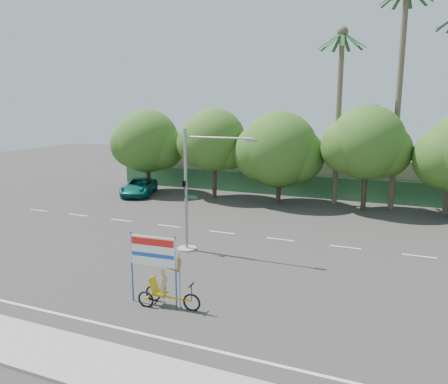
% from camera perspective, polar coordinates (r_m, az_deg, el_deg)
% --- Properties ---
extents(ground, '(120.00, 120.00, 0.00)m').
position_cam_1_polar(ground, '(21.38, -3.90, -11.47)').
color(ground, '#33302D').
rests_on(ground, ground).
extents(sidewalk_near, '(50.00, 2.40, 0.12)m').
position_cam_1_polar(sidewalk_near, '(15.77, -17.11, -20.52)').
color(sidewalk_near, gray).
rests_on(sidewalk_near, ground).
extents(fence, '(38.00, 0.08, 2.00)m').
position_cam_1_polar(fence, '(40.74, 9.81, 0.78)').
color(fence, '#336B3D').
rests_on(fence, ground).
extents(building_left, '(12.00, 8.00, 4.00)m').
position_cam_1_polar(building_left, '(47.94, -0.62, 3.70)').
color(building_left, '#B7AC92').
rests_on(building_left, ground).
extents(building_right, '(14.00, 8.00, 3.60)m').
position_cam_1_polar(building_right, '(44.06, 21.40, 2.00)').
color(building_right, '#B7AC92').
rests_on(building_right, ground).
extents(tree_far_left, '(7.14, 6.00, 7.96)m').
position_cam_1_polar(tree_far_left, '(42.52, -10.03, 6.32)').
color(tree_far_left, '#473828').
rests_on(tree_far_left, ground).
extents(tree_left, '(6.66, 5.60, 8.07)m').
position_cam_1_polar(tree_left, '(39.15, -1.34, 6.52)').
color(tree_left, '#473828').
rests_on(tree_left, ground).
extents(tree_center, '(7.62, 6.40, 7.85)m').
position_cam_1_polar(tree_center, '(37.16, 7.16, 5.27)').
color(tree_center, '#473828').
rests_on(tree_center, ground).
extents(tree_right, '(6.90, 5.80, 8.36)m').
position_cam_1_polar(tree_right, '(35.83, 18.08, 5.84)').
color(tree_right, '#473828').
rests_on(tree_right, ground).
extents(palm_tall, '(3.73, 3.79, 17.45)m').
position_cam_1_polar(palm_tall, '(37.16, 22.03, 13.83)').
color(palm_tall, '#70604C').
rests_on(palm_tall, ground).
extents(palm_short, '(3.73, 3.79, 14.45)m').
position_cam_1_polar(palm_short, '(37.49, 14.82, 11.78)').
color(palm_short, '#70604C').
rests_on(palm_short, ground).
extents(traffic_signal, '(4.72, 1.10, 7.00)m').
position_cam_1_polar(traffic_signal, '(24.85, -4.38, -1.18)').
color(traffic_signal, gray).
rests_on(traffic_signal, ground).
extents(trike_billboard, '(3.18, 0.76, 3.13)m').
position_cam_1_polar(trike_billboard, '(18.60, -8.33, -10.92)').
color(trike_billboard, black).
rests_on(trike_billboard, ground).
extents(pickup_truck, '(4.30, 6.14, 1.56)m').
position_cam_1_polar(pickup_truck, '(41.77, -11.05, 0.68)').
color(pickup_truck, '#0E6763').
rests_on(pickup_truck, ground).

